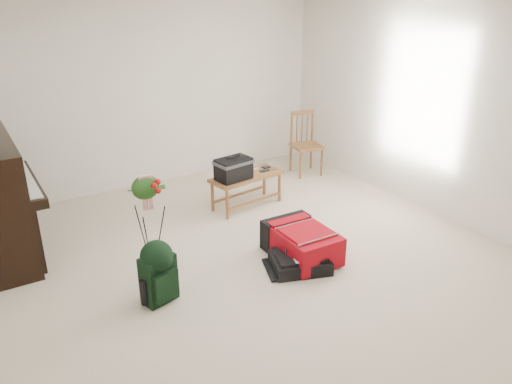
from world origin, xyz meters
TOP-DOWN VIEW (x-y plane):
  - floor at (0.00, 0.00)m, footprint 5.00×5.50m
  - ceiling at (0.00, 0.00)m, footprint 5.00×5.50m
  - wall_back at (0.00, 2.75)m, footprint 5.00×0.04m
  - wall_right at (2.50, 0.00)m, footprint 0.04×5.50m
  - bench at (0.48, 1.31)m, footprint 0.99×0.51m
  - dining_chair at (1.99, 1.91)m, footprint 0.47×0.47m
  - red_suitcase at (0.44, -0.05)m, footprint 0.55×0.79m
  - black_duffel at (0.29, -0.27)m, footprint 0.67×0.60m
  - green_backpack at (-1.10, -0.06)m, footprint 0.34×0.31m
  - flower_stand at (-1.00, 0.40)m, footprint 0.36×0.36m

SIDE VIEW (x-z plane):
  - floor at x=0.00m, z-range -0.01..0.01m
  - black_duffel at x=0.29m, z-range -0.03..0.20m
  - red_suitcase at x=0.44m, z-range 0.01..0.35m
  - green_backpack at x=-1.10m, z-range 0.03..0.63m
  - dining_chair at x=1.99m, z-range -0.01..0.91m
  - bench at x=0.48m, z-range 0.15..0.88m
  - flower_stand at x=-1.00m, z-range -0.01..1.06m
  - wall_back at x=0.00m, z-range 0.00..2.50m
  - wall_right at x=2.50m, z-range 0.00..2.50m
  - ceiling at x=0.00m, z-range 2.50..2.50m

